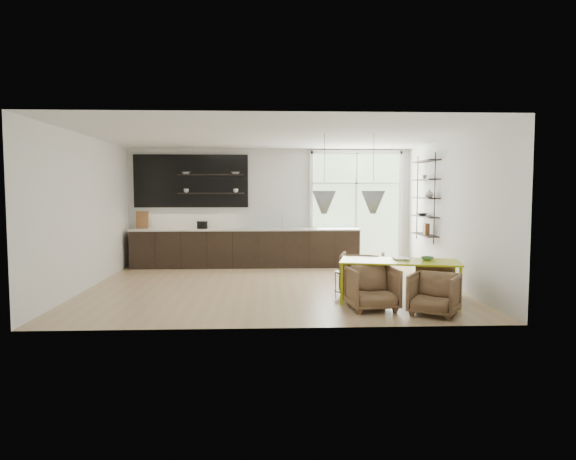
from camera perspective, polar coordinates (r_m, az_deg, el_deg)
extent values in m
cube|color=tan|center=(10.00, -1.79, -6.37)|extent=(7.00, 6.00, 0.01)
cube|color=silver|center=(12.83, -1.99, 2.54)|extent=(7.00, 0.02, 2.90)
cube|color=silver|center=(10.40, -21.49, 1.82)|extent=(0.02, 6.00, 2.90)
cube|color=silver|center=(10.48, 17.71, 1.93)|extent=(0.02, 6.00, 2.90)
cube|color=silver|center=(9.88, -1.83, 10.42)|extent=(7.00, 6.00, 0.01)
cube|color=#B2D1A5|center=(13.00, 7.54, 2.53)|extent=(2.20, 0.02, 2.70)
cube|color=white|center=(12.97, 7.56, 2.53)|extent=(2.30, 0.08, 2.80)
cone|color=#B5BFC6|center=(9.39, 4.04, 3.09)|extent=(0.44, 0.44, 0.42)
cone|color=#B5BFC6|center=(9.54, 9.43, 3.06)|extent=(0.44, 0.44, 0.42)
cylinder|color=black|center=(9.41, 4.07, 8.00)|extent=(0.01, 0.01, 0.89)
cylinder|color=black|center=(9.55, 9.49, 7.90)|extent=(0.01, 0.01, 0.89)
cube|color=black|center=(12.58, -4.69, -2.07)|extent=(5.50, 0.65, 0.90)
cube|color=beige|center=(12.53, -4.71, 0.06)|extent=(5.54, 0.69, 0.04)
cube|color=silver|center=(12.84, -4.66, 1.42)|extent=(5.50, 0.02, 0.55)
cube|color=black|center=(12.92, -10.71, 5.37)|extent=(2.80, 0.06, 1.30)
cube|color=black|center=(12.72, -8.57, 6.09)|extent=(1.60, 0.28, 0.03)
cube|color=black|center=(12.72, -8.55, 4.06)|extent=(1.60, 0.28, 0.03)
cube|color=#935D35|center=(13.10, -15.89, 1.10)|extent=(0.30, 0.10, 0.42)
cylinder|color=silver|center=(12.62, -0.61, 1.02)|extent=(0.02, 0.02, 0.40)
imported|color=white|center=(12.80, -11.26, 6.23)|extent=(0.22, 0.22, 0.05)
imported|color=white|center=(12.67, -5.86, 6.31)|extent=(0.22, 0.22, 0.05)
imported|color=white|center=(12.79, -11.23, 4.31)|extent=(0.12, 0.12, 0.10)
imported|color=white|center=(12.67, -5.84, 4.37)|extent=(0.12, 0.12, 0.10)
cylinder|color=black|center=(12.66, -9.51, 0.51)|extent=(0.26, 0.26, 0.16)
cube|color=black|center=(11.00, 15.97, 3.38)|extent=(0.02, 0.02, 1.90)
cube|color=black|center=(12.14, 14.17, 3.49)|extent=(0.02, 0.02, 1.90)
cube|color=black|center=(11.60, 14.95, -0.51)|extent=(0.26, 1.20, 0.02)
cube|color=black|center=(11.58, 14.99, 1.46)|extent=(0.26, 1.20, 0.02)
cube|color=black|center=(11.57, 15.02, 3.44)|extent=(0.26, 1.20, 0.02)
cube|color=black|center=(11.57, 15.06, 5.42)|extent=(0.26, 1.20, 0.03)
cube|color=black|center=(11.58, 15.10, 7.40)|extent=(0.26, 1.20, 0.03)
imported|color=white|center=(11.33, 15.42, 3.96)|extent=(0.18, 0.18, 0.19)
imported|color=#333338|center=(11.77, 14.70, 1.70)|extent=(0.22, 0.22, 0.05)
imported|color=white|center=(11.66, 14.92, 5.70)|extent=(0.10, 0.10, 0.09)
cube|color=#935D35|center=(11.50, 15.11, 0.10)|extent=(0.10, 0.18, 0.24)
cube|color=#A4AF07|center=(8.72, 12.29, -3.42)|extent=(2.08, 1.29, 0.03)
cube|color=#A4AF07|center=(8.42, 6.00, -6.05)|extent=(0.05, 0.05, 0.68)
cube|color=#A4AF07|center=(9.18, 6.40, -5.18)|extent=(0.05, 0.05, 0.68)
cube|color=#A4AF07|center=(8.47, 18.61, -6.19)|extent=(0.05, 0.05, 0.68)
cube|color=#A4AF07|center=(9.23, 17.95, -5.32)|extent=(0.05, 0.05, 0.68)
imported|color=brown|center=(9.52, 8.27, -4.69)|extent=(0.95, 0.97, 0.73)
imported|color=brown|center=(9.47, 16.03, -5.26)|extent=(0.83, 0.85, 0.60)
imported|color=brown|center=(8.16, 9.33, -6.40)|extent=(0.80, 0.82, 0.68)
imported|color=brown|center=(8.04, 15.93, -6.86)|extent=(0.94, 0.94, 0.63)
cylinder|color=black|center=(8.94, 6.35, -4.66)|extent=(0.35, 0.35, 0.02)
cylinder|color=black|center=(9.00, 6.33, -6.72)|extent=(0.37, 0.37, 0.02)
cylinder|color=black|center=(9.02, 7.36, -6.07)|extent=(0.02, 0.02, 0.46)
cylinder|color=black|center=(9.14, 6.11, -5.92)|extent=(0.02, 0.02, 0.46)
cylinder|color=black|center=(8.95, 5.31, -6.14)|extent=(0.02, 0.02, 0.46)
cylinder|color=black|center=(8.82, 6.58, -6.29)|extent=(0.02, 0.02, 0.46)
imported|color=white|center=(8.81, 11.69, -3.13)|extent=(0.24, 0.33, 0.03)
imported|color=#538155|center=(8.84, 15.21, -3.07)|extent=(0.21, 0.21, 0.06)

